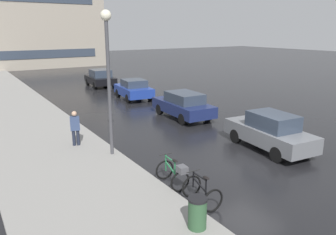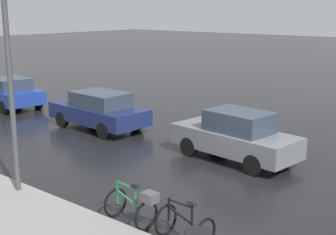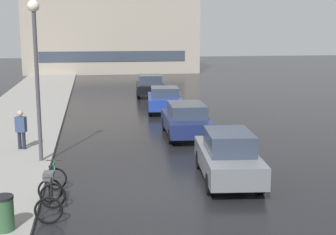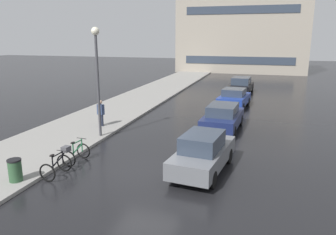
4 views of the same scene
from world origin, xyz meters
name	(u,v)px [view 1 (image 1 of 4)]	position (x,y,z in m)	size (l,w,h in m)	color
ground_plane	(247,167)	(0.00, 0.00, 0.00)	(140.00, 140.00, 0.00)	black
sidewalk_kerb	(30,127)	(-6.00, 10.00, 0.07)	(4.80, 60.00, 0.14)	gray
bicycle_nearest	(202,192)	(-3.22, -1.23, 0.40)	(0.75, 1.13, 0.97)	black
bicycle_second	(174,173)	(-3.29, 0.13, 0.50)	(0.78, 1.40, 0.99)	black
car_grey	(270,132)	(2.19, 0.85, 0.81)	(2.15, 4.38, 1.65)	slate
car_navy	(183,105)	(2.14, 7.26, 0.79)	(2.13, 4.44, 1.54)	navy
car_blue	(134,89)	(2.16, 13.73, 0.76)	(2.33, 3.92, 1.50)	navy
car_black	(100,78)	(2.18, 20.48, 0.80)	(2.24, 4.05, 1.58)	black
pedestrian	(75,128)	(-4.86, 5.57, 0.95)	(0.45, 0.35, 1.70)	#1E2333
streetlamp	(108,63)	(-3.95, 3.75, 3.87)	(0.41, 0.41, 5.81)	#424247
trash_bin	(197,215)	(-4.22, -2.29, 0.49)	(0.51, 0.51, 0.98)	#2D5133
building_facade_main	(28,27)	(0.40, 42.08, 5.49)	(19.06, 8.95, 10.97)	#9E9384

